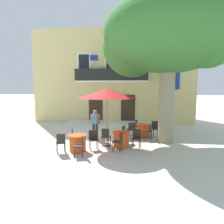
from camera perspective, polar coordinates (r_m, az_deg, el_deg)
ground_plane at (r=11.87m, az=-3.78°, el=-7.36°), size 120.00×120.00×0.00m
building_facade at (r=18.40m, az=0.67°, el=9.57°), size 13.00×5.09×7.50m
entrance_step_platform at (r=15.56m, az=-0.56°, el=-3.40°), size 6.37×2.26×0.25m
plane_tree at (r=11.50m, az=14.81°, el=19.46°), size 6.83×5.99×7.63m
cafe_table_near_tree at (r=10.17m, az=2.55°, el=-7.54°), size 0.86×0.86×0.76m
cafe_chair_near_tree_0 at (r=10.24m, az=-1.68°, el=-6.65°), size 0.45×0.45×0.91m
cafe_chair_near_tree_1 at (r=9.42m, az=1.94°, el=-7.88°), size 0.46×0.46×0.91m
cafe_chair_near_tree_2 at (r=10.06m, az=6.84°, el=-6.94°), size 0.46×0.46×0.91m
cafe_chair_near_tree_3 at (r=10.85m, az=3.70°, el=-5.88°), size 0.51×0.51×0.91m
cafe_table_middle at (r=9.67m, az=-9.47°, el=-8.41°), size 0.86×0.86×0.76m
cafe_chair_middle_0 at (r=10.36m, az=-10.29°, el=-6.60°), size 0.52×0.52×0.91m
cafe_chair_middle_1 at (r=9.49m, az=-13.95°, el=-7.97°), size 0.53×0.53×0.91m
cafe_chair_middle_2 at (r=8.92m, az=-8.86°, el=-8.82°), size 0.50×0.50×0.91m
cafe_chair_middle_3 at (r=9.85m, az=-5.21°, el=-7.23°), size 0.53×0.53×0.91m
cafe_table_front at (r=12.27m, az=8.61°, el=-5.06°), size 0.86×0.86×0.76m
cafe_chair_front_0 at (r=11.57m, az=10.07°, el=-5.14°), size 0.49×0.49×0.91m
cafe_chair_front_1 at (r=12.53m, az=11.86°, el=-4.24°), size 0.48×0.48×0.91m
cafe_chair_front_2 at (r=12.91m, az=7.15°, el=-3.81°), size 0.51×0.51×0.91m
cafe_chair_front_3 at (r=11.96m, az=5.32°, el=-4.66°), size 0.50×0.50×0.91m
cafe_umbrella at (r=10.08m, az=-1.37°, el=5.10°), size 2.90×2.90×2.85m
pedestrian_near_entrance at (r=11.70m, az=-4.69°, el=-2.93°), size 0.53×0.28×1.64m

